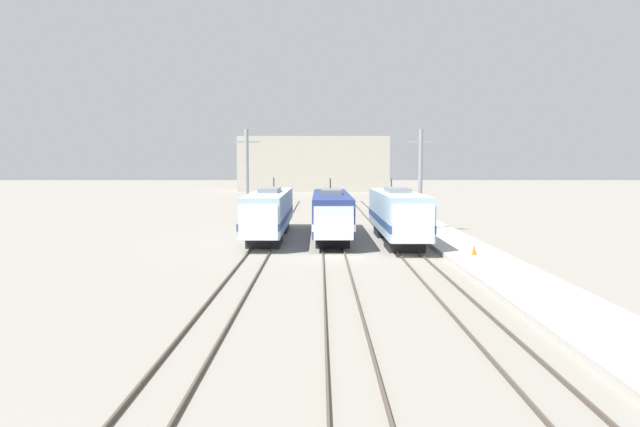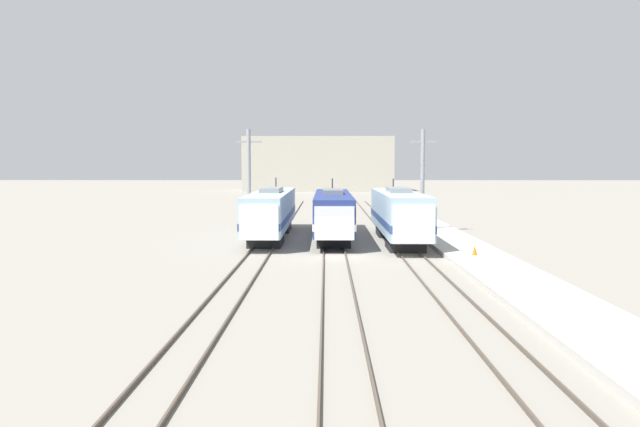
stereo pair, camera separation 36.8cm
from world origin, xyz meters
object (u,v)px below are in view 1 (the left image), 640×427
(locomotive_far_left, at_px, (271,212))
(locomotive_center, at_px, (332,213))
(catenary_tower_right, at_px, (421,179))
(traffic_cone, at_px, (475,250))
(catenary_tower_left, at_px, (248,179))
(locomotive_far_right, at_px, (399,215))

(locomotive_far_left, xyz_separation_m, locomotive_center, (5.00, -0.14, -0.06))
(catenary_tower_right, relative_size, traffic_cone, 14.04)
(locomotive_center, relative_size, traffic_cone, 29.97)
(catenary_tower_left, distance_m, catenary_tower_right, 15.13)
(locomotive_far_left, distance_m, locomotive_far_right, 10.43)
(locomotive_far_left, bearing_deg, locomotive_center, -1.62)
(locomotive_far_left, height_order, traffic_cone, locomotive_far_left)
(locomotive_far_left, height_order, catenary_tower_right, catenary_tower_right)
(locomotive_far_right, distance_m, catenary_tower_left, 14.41)
(locomotive_far_left, xyz_separation_m, locomotive_far_right, (10.00, -2.99, 0.06))
(traffic_cone, bearing_deg, locomotive_far_right, 113.30)
(locomotive_far_left, xyz_separation_m, catenary_tower_right, (12.84, 4.10, 2.56))
(locomotive_center, distance_m, catenary_tower_left, 8.83)
(locomotive_center, distance_m, catenary_tower_right, 9.29)
(catenary_tower_left, distance_m, traffic_cone, 22.80)
(locomotive_far_right, xyz_separation_m, traffic_cone, (3.72, -8.64, -1.52))
(catenary_tower_left, bearing_deg, catenary_tower_right, 0.00)
(catenary_tower_left, xyz_separation_m, catenary_tower_right, (15.13, 0.00, 0.00))
(locomotive_far_left, relative_size, catenary_tower_right, 2.19)
(locomotive_center, bearing_deg, locomotive_far_right, -29.67)
(locomotive_center, height_order, catenary_tower_left, catenary_tower_left)
(locomotive_far_right, height_order, catenary_tower_right, catenary_tower_right)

